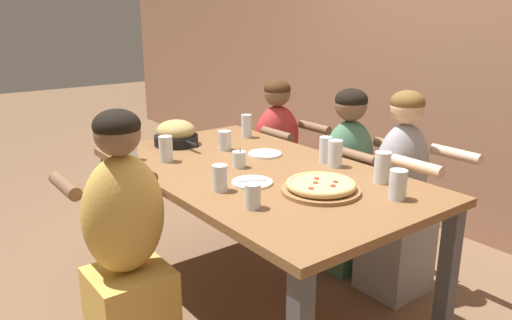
% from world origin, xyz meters
% --- Properties ---
extents(ground_plane, '(18.00, 18.00, 0.00)m').
position_xyz_m(ground_plane, '(0.00, 0.00, 0.00)').
color(ground_plane, brown).
rests_on(ground_plane, ground).
extents(restaurant_back_panel, '(10.00, 0.06, 3.20)m').
position_xyz_m(restaurant_back_panel, '(0.00, 1.75, 1.60)').
color(restaurant_back_panel, '#9E7056').
rests_on(restaurant_back_panel, ground).
extents(dining_table, '(1.82, 1.03, 0.79)m').
position_xyz_m(dining_table, '(0.00, 0.00, 0.70)').
color(dining_table, brown).
rests_on(dining_table, ground).
extents(pizza_board_main, '(0.36, 0.36, 0.05)m').
position_xyz_m(pizza_board_main, '(0.45, 0.02, 0.82)').
color(pizza_board_main, '#996B42').
rests_on(pizza_board_main, dining_table).
extents(skillet_bowl, '(0.38, 0.27, 0.15)m').
position_xyz_m(skillet_bowl, '(-0.69, -0.09, 0.85)').
color(skillet_bowl, black).
rests_on(skillet_bowl, dining_table).
extents(empty_plate_a, '(0.19, 0.19, 0.02)m').
position_xyz_m(empty_plate_a, '(-0.19, 0.20, 0.79)').
color(empty_plate_a, white).
rests_on(empty_plate_a, dining_table).
extents(empty_plate_b, '(0.19, 0.19, 0.02)m').
position_xyz_m(empty_plate_b, '(0.17, -0.15, 0.79)').
color(empty_plate_b, white).
rests_on(empty_plate_b, dining_table).
extents(cocktail_glass_blue, '(0.07, 0.07, 0.11)m').
position_xyz_m(cocktail_glass_blue, '(-0.08, -0.05, 0.83)').
color(cocktail_glass_blue, silver).
rests_on(cocktail_glass_blue, dining_table).
extents(drinking_glass_a, '(0.07, 0.07, 0.14)m').
position_xyz_m(drinking_glass_a, '(-0.41, -0.30, 0.85)').
color(drinking_glass_a, silver).
rests_on(drinking_glass_a, dining_table).
extents(drinking_glass_b, '(0.08, 0.08, 0.11)m').
position_xyz_m(drinking_glass_b, '(-0.41, 0.08, 0.84)').
color(drinking_glass_b, silver).
rests_on(drinking_glass_b, dining_table).
extents(drinking_glass_c, '(0.08, 0.08, 0.13)m').
position_xyz_m(drinking_glass_c, '(0.71, 0.23, 0.85)').
color(drinking_glass_c, silver).
rests_on(drinking_glass_c, dining_table).
extents(drinking_glass_d, '(0.06, 0.06, 0.14)m').
position_xyz_m(drinking_glass_d, '(-0.55, -0.43, 0.85)').
color(drinking_glass_d, silver).
rests_on(drinking_glass_d, dining_table).
extents(drinking_glass_e, '(0.07, 0.07, 0.12)m').
position_xyz_m(drinking_glass_e, '(0.16, -0.32, 0.84)').
color(drinking_glass_e, silver).
rests_on(drinking_glass_e, dining_table).
extents(drinking_glass_f, '(0.07, 0.07, 0.14)m').
position_xyz_m(drinking_glass_f, '(0.13, 0.37, 0.85)').
color(drinking_glass_f, silver).
rests_on(drinking_glass_f, dining_table).
extents(drinking_glass_g, '(0.08, 0.08, 0.15)m').
position_xyz_m(drinking_glass_g, '(0.52, 0.35, 0.85)').
color(drinking_glass_g, silver).
rests_on(drinking_glass_g, dining_table).
extents(drinking_glass_h, '(0.07, 0.07, 0.15)m').
position_xyz_m(drinking_glass_h, '(-0.58, 0.36, 0.86)').
color(drinking_glass_h, silver).
rests_on(drinking_glass_h, dining_table).
extents(drinking_glass_i, '(0.07, 0.07, 0.11)m').
position_xyz_m(drinking_glass_i, '(0.41, -0.33, 0.84)').
color(drinking_glass_i, silver).
rests_on(drinking_glass_i, dining_table).
extents(drinking_glass_j, '(0.07, 0.07, 0.14)m').
position_xyz_m(drinking_glass_j, '(0.21, 0.36, 0.85)').
color(drinking_glass_j, silver).
rests_on(drinking_glass_j, dining_table).
extents(diner_near_center, '(0.51, 0.40, 1.19)m').
position_xyz_m(diner_near_center, '(0.04, -0.74, 0.55)').
color(diner_near_center, gold).
rests_on(diner_near_center, ground).
extents(diner_far_center, '(0.51, 0.40, 1.13)m').
position_xyz_m(diner_far_center, '(-0.03, 0.74, 0.52)').
color(diner_far_center, '#477556').
rests_on(diner_far_center, ground).
extents(diner_far_left, '(0.51, 0.40, 1.12)m').
position_xyz_m(diner_far_left, '(-0.72, 0.74, 0.51)').
color(diner_far_left, '#B22D2D').
rests_on(diner_far_left, ground).
extents(diner_far_midright, '(0.51, 0.40, 1.17)m').
position_xyz_m(diner_far_midright, '(0.36, 0.74, 0.53)').
color(diner_far_midright, '#99999E').
rests_on(diner_far_midright, ground).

